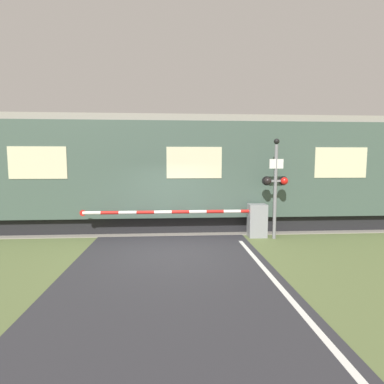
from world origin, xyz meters
TOP-DOWN VIEW (x-y plane):
  - ground_plane at (0.00, 0.00)m, footprint 80.00×80.00m
  - track_bed at (0.00, 3.41)m, footprint 36.00×3.20m
  - train at (0.80, 3.41)m, footprint 18.75×2.92m
  - crossing_barrier at (2.35, 1.57)m, footprint 6.16×0.44m
  - signal_post at (3.41, 1.31)m, footprint 0.85×0.26m

SIDE VIEW (x-z plane):
  - ground_plane at x=0.00m, z-range 0.00..0.00m
  - track_bed at x=0.00m, z-range -0.04..0.09m
  - crossing_barrier at x=2.35m, z-range 0.07..1.18m
  - signal_post at x=3.41m, z-range 0.22..3.50m
  - train at x=0.80m, z-range 0.05..4.20m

